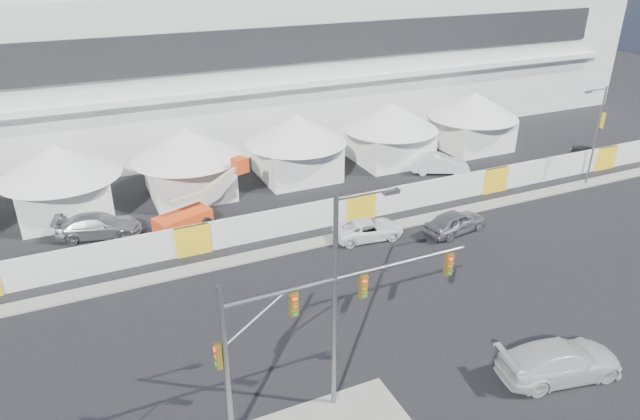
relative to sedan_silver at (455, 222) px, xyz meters
name	(u,v)px	position (x,y,z in m)	size (l,w,h in m)	color
ground	(392,368)	(-10.96, -10.04, -0.79)	(160.00, 160.00, 0.00)	black
far_curb	(530,196)	(9.04, 2.46, -0.73)	(80.00, 1.20, 0.12)	gray
stadium	(265,30)	(-2.25, 31.46, 8.66)	(80.00, 24.80, 21.98)	silver
tent_row	(244,148)	(-10.46, 13.96, 2.35)	(53.40, 8.40, 5.40)	white
hoarding_fence	(360,206)	(-4.96, 4.46, 0.21)	(70.00, 0.25, 2.00)	silver
scaffold_tower	(564,47)	(35.04, 25.96, 5.21)	(4.40, 4.40, 12.00)	#595B60
sedan_silver	(455,222)	(0.00, 0.00, 0.00)	(4.66, 1.88, 1.59)	#9A999D
pickup_curb	(368,229)	(-5.79, 1.70, -0.14)	(4.73, 2.18, 1.32)	white
pickup_near	(560,360)	(-4.28, -13.62, 0.05)	(5.85, 2.38, 1.70)	silver
lot_car_a	(439,164)	(5.45, 9.61, 0.01)	(4.91, 1.71, 1.62)	silver
lot_car_b	(581,153)	(18.74, 6.64, -0.01)	(4.60, 1.85, 1.57)	black
lot_car_c	(98,225)	(-22.19, 9.49, 0.00)	(5.49, 2.23, 1.59)	#A6A6AB
traffic_mast	(285,340)	(-16.63, -11.04, 3.40)	(10.91, 0.69, 7.14)	gray
streetlight_median	(341,291)	(-14.23, -11.02, 5.00)	(2.72, 0.27, 9.83)	slate
streetlight_curb	(596,129)	(14.75, 2.46, 3.90)	(2.40, 0.54, 8.09)	gray
boom_lift	(193,214)	(-16.07, 8.15, 0.24)	(7.89, 2.98, 3.87)	#F14816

